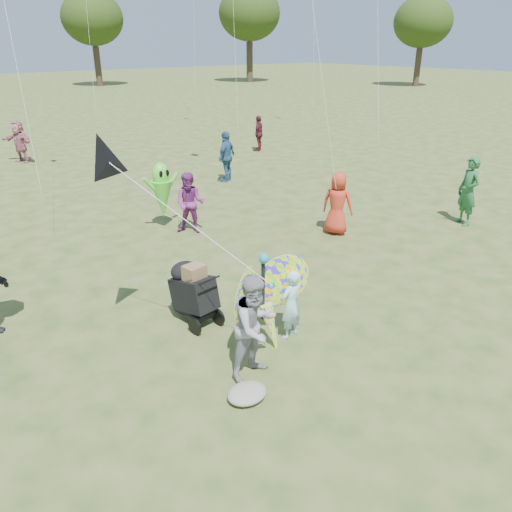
# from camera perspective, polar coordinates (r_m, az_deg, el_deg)

# --- Properties ---
(ground) EXTENTS (160.00, 160.00, 0.00)m
(ground) POSITION_cam_1_polar(r_m,az_deg,el_deg) (8.31, 7.79, -9.82)
(ground) COLOR #51592B
(ground) RESTS_ON ground
(child_girl) EXTENTS (0.47, 0.34, 1.20)m
(child_girl) POSITION_cam_1_polar(r_m,az_deg,el_deg) (8.12, 3.97, -5.58)
(child_girl) COLOR #A7D4ED
(child_girl) RESTS_ON ground
(adult_man) EXTENTS (0.84, 0.68, 1.59)m
(adult_man) POSITION_cam_1_polar(r_m,az_deg,el_deg) (7.14, -0.07, -8.10)
(adult_man) COLOR gray
(adult_man) RESTS_ON ground
(grey_bag) EXTENTS (0.58, 0.47, 0.18)m
(grey_bag) POSITION_cam_1_polar(r_m,az_deg,el_deg) (7.07, -1.03, -15.42)
(grey_bag) COLOR gray
(grey_bag) RESTS_ON ground
(crowd_a) EXTENTS (0.79, 0.91, 1.57)m
(crowd_a) POSITION_cam_1_polar(r_m,az_deg,el_deg) (12.67, 9.29, 5.94)
(crowd_a) COLOR red
(crowd_a) RESTS_ON ground
(crowd_c) EXTENTS (1.10, 0.82, 1.73)m
(crowd_c) POSITION_cam_1_polar(r_m,az_deg,el_deg) (17.47, -3.39, 11.28)
(crowd_c) COLOR #2E5780
(crowd_c) RESTS_ON ground
(crowd_e) EXTENTS (0.94, 0.95, 1.55)m
(crowd_e) POSITION_cam_1_polar(r_m,az_deg,el_deg) (12.68, -7.55, 6.00)
(crowd_e) COLOR #802A77
(crowd_e) RESTS_ON ground
(crowd_f) EXTENTS (0.66, 0.78, 1.81)m
(crowd_f) POSITION_cam_1_polar(r_m,az_deg,el_deg) (14.27, 23.09, 6.83)
(crowd_f) COLOR #246132
(crowd_f) RESTS_ON ground
(crowd_h) EXTENTS (0.95, 0.81, 1.53)m
(crowd_h) POSITION_cam_1_polar(r_m,az_deg,el_deg) (22.62, 0.32, 13.84)
(crowd_h) COLOR #541C27
(crowd_h) RESTS_ON ground
(crowd_j) EXTENTS (1.06, 1.60, 1.65)m
(crowd_j) POSITION_cam_1_polar(r_m,az_deg,el_deg) (22.45, -25.42, 11.73)
(crowd_j) COLOR #AD6378
(crowd_j) RESTS_ON ground
(jogging_stroller) EXTENTS (0.56, 1.08, 1.09)m
(jogging_stroller) POSITION_cam_1_polar(r_m,az_deg,el_deg) (8.63, -7.28, -3.77)
(jogging_stroller) COLOR black
(jogging_stroller) RESTS_ON ground
(butterfly_kite) EXTENTS (1.74, 0.75, 1.79)m
(butterfly_kite) POSITION_cam_1_polar(r_m,az_deg,el_deg) (7.79, 1.19, -5.08)
(butterfly_kite) COLOR red
(butterfly_kite) RESTS_ON ground
(delta_kite_rig) EXTENTS (1.87, 2.28, 2.07)m
(delta_kite_rig) POSITION_cam_1_polar(r_m,az_deg,el_deg) (7.50, -16.40, 10.17)
(delta_kite_rig) COLOR black
(delta_kite_rig) RESTS_ON ground
(alien_kite) EXTENTS (1.12, 0.69, 1.74)m
(alien_kite) POSITION_cam_1_polar(r_m,az_deg,el_deg) (13.01, -10.68, 7.14)
(alien_kite) COLOR #55DC33
(alien_kite) RESTS_ON ground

